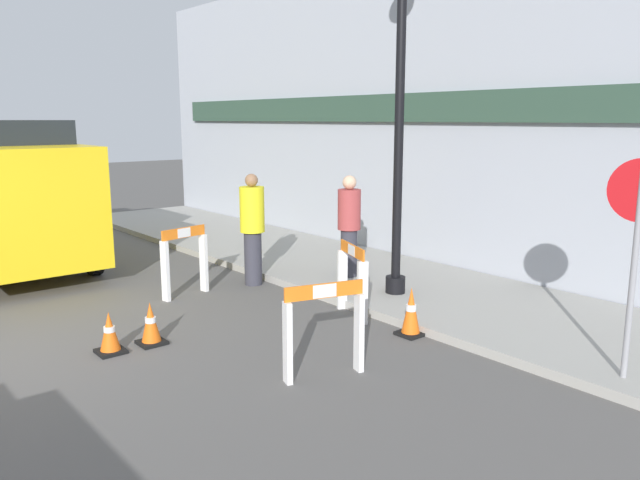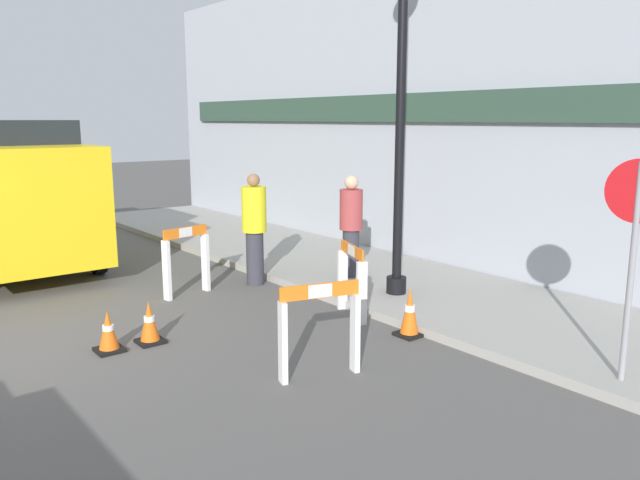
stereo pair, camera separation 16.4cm
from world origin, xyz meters
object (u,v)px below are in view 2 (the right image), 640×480
object	(u,v)px
streetlamp_post	(402,26)
work_van	(7,188)
stop_sign	(635,234)
person_worker	(254,226)
person_pedestrian	(351,223)

from	to	relation	value
streetlamp_post	work_van	bearing A→B (deg)	-146.87
stop_sign	work_van	bearing A→B (deg)	5.55
streetlamp_post	person_worker	size ratio (longest dim) A/B	3.30
stop_sign	person_worker	xyz separation A→B (m)	(-5.60, -0.63, -0.60)
streetlamp_post	stop_sign	bearing A→B (deg)	-7.72
streetlamp_post	person_worker	xyz separation A→B (m)	(-2.06, -1.10, -2.88)
streetlamp_post	stop_sign	size ratio (longest dim) A/B	2.73
person_pedestrian	work_van	bearing A→B (deg)	26.25
person_pedestrian	stop_sign	bearing A→B (deg)	158.89
streetlamp_post	person_worker	world-z (taller)	streetlamp_post
person_pedestrian	person_worker	bearing A→B (deg)	39.84
person_worker	streetlamp_post	bearing A→B (deg)	46.47
streetlamp_post	stop_sign	world-z (taller)	streetlamp_post
streetlamp_post	work_van	xyz separation A→B (m)	(-5.86, -3.83, -2.43)
person_pedestrian	work_van	size ratio (longest dim) A/B	0.32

